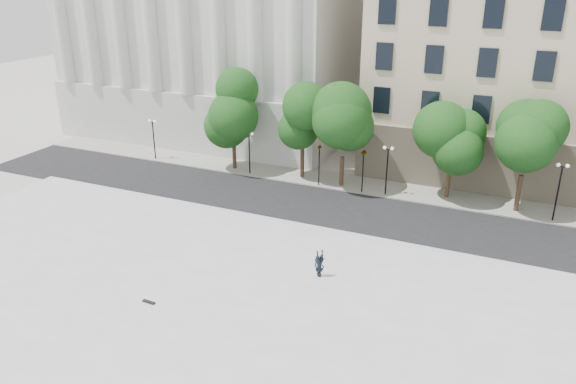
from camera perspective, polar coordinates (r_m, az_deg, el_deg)
name	(u,v)px	position (r m, az deg, el deg)	size (l,w,h in m)	color
ground	(166,330)	(30.60, -12.27, -13.50)	(160.00, 160.00, 0.00)	#AAA7A1
plaza	(197,297)	(32.49, -9.20, -10.48)	(44.00, 22.00, 0.45)	silver
street	(300,204)	(44.36, 1.25, -1.27)	(60.00, 8.00, 0.02)	black
far_sidewalk	(327,179)	(49.54, 3.94, 1.28)	(60.00, 4.00, 0.12)	#9B998F
building_west	(233,10)	(66.91, -5.62, 17.89)	(31.50, 27.65, 25.60)	beige
traffic_light_west	(320,146)	(46.90, 3.22, 4.72)	(0.63, 1.64, 4.15)	black
traffic_light_east	(364,150)	(45.72, 7.72, 4.25)	(0.64, 1.91, 4.26)	black
person_lying	(319,273)	(33.54, 3.20, -8.18)	(0.62, 0.40, 1.69)	black
skateboard	(149,302)	(32.09, -13.96, -10.79)	(0.78, 0.20, 0.08)	black
street_trees	(404,133)	(45.76, 11.75, 5.88)	(35.24, 5.29, 7.89)	#382619
lamp_posts	(326,154)	(47.25, 3.83, 3.89)	(36.36, 0.28, 4.53)	black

